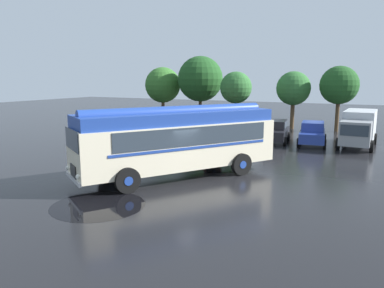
{
  "coord_description": "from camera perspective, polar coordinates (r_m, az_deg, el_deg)",
  "views": [
    {
      "loc": [
        8.71,
        -15.37,
        4.8
      ],
      "look_at": [
        -0.13,
        1.73,
        1.4
      ],
      "focal_mm": 35.0,
      "sensor_mm": 36.0,
      "label": 1
    }
  ],
  "objects": [
    {
      "name": "car_mid_left",
      "position": [
        30.52,
        7.9,
        2.48
      ],
      "size": [
        1.97,
        4.21,
        1.66
      ],
      "color": "#B7BABF",
      "rests_on": "ground"
    },
    {
      "name": "tree_left_of_centre",
      "position": [
        39.65,
        1.36,
        9.82
      ],
      "size": [
        4.73,
        4.73,
        7.08
      ],
      "color": "#4C3823",
      "rests_on": "ground"
    },
    {
      "name": "car_near_left",
      "position": [
        31.01,
        2.74,
        2.68
      ],
      "size": [
        2.26,
        4.34,
        1.66
      ],
      "color": "maroon",
      "rests_on": "ground"
    },
    {
      "name": "puddle_patch",
      "position": [
        14.91,
        -14.1,
        -9.05
      ],
      "size": [
        3.58,
        3.58,
        0.01
      ],
      "primitive_type": "cylinder",
      "color": "black",
      "rests_on": "ground"
    },
    {
      "name": "box_van",
      "position": [
        29.13,
        24.06,
        2.37
      ],
      "size": [
        2.43,
        5.81,
        2.5
      ],
      "color": "#B2B7BC",
      "rests_on": "ground"
    },
    {
      "name": "tree_far_right",
      "position": [
        36.28,
        21.52,
        8.3
      ],
      "size": [
        3.42,
        3.42,
        5.89
      ],
      "color": "#4C3823",
      "rests_on": "ground"
    },
    {
      "name": "car_far_right",
      "position": [
        28.6,
        17.88,
        1.59
      ],
      "size": [
        2.4,
        4.4,
        1.66
      ],
      "color": "navy",
      "rests_on": "ground"
    },
    {
      "name": "vintage_bus",
      "position": [
        18.15,
        -2.21,
        0.8
      ],
      "size": [
        7.49,
        9.82,
        3.49
      ],
      "color": "beige",
      "rests_on": "ground"
    },
    {
      "name": "tree_far_left",
      "position": [
        41.99,
        -4.51,
        8.94
      ],
      "size": [
        3.91,
        3.91,
        6.0
      ],
      "color": "#4C3823",
      "rests_on": "ground"
    },
    {
      "name": "tree_centre",
      "position": [
        36.86,
        6.76,
        8.67
      ],
      "size": [
        3.09,
        3.09,
        5.44
      ],
      "color": "#4C3823",
      "rests_on": "ground"
    },
    {
      "name": "tree_right_of_centre",
      "position": [
        36.84,
        15.21,
        8.25
      ],
      "size": [
        3.19,
        3.19,
        5.45
      ],
      "color": "#4C3823",
      "rests_on": "ground"
    },
    {
      "name": "ground_plane",
      "position": [
        18.3,
        -2.13,
        -5.19
      ],
      "size": [
        120.0,
        120.0,
        0.0
      ],
      "primitive_type": "plane",
      "color": "black"
    },
    {
      "name": "car_mid_right",
      "position": [
        28.99,
        12.57,
        1.94
      ],
      "size": [
        2.38,
        4.39,
        1.66
      ],
      "color": "black",
      "rests_on": "ground"
    }
  ]
}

